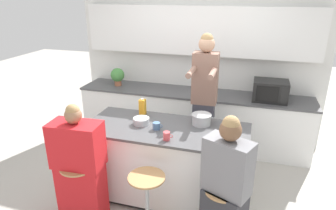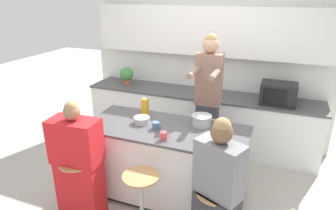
{
  "view_description": "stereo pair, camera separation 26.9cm",
  "coord_description": "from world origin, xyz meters",
  "px_view_note": "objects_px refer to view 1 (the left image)",
  "views": [
    {
      "loc": [
        0.92,
        -2.99,
        2.42
      ],
      "look_at": [
        0.0,
        0.08,
        1.18
      ],
      "focal_mm": 32.0,
      "sensor_mm": 36.0,
      "label": 1
    },
    {
      "loc": [
        1.17,
        -2.91,
        2.42
      ],
      "look_at": [
        0.0,
        0.08,
        1.18
      ],
      "focal_mm": 32.0,
      "sensor_mm": 36.0,
      "label": 2
    }
  ],
  "objects_px": {
    "cooking_pot": "(201,119)",
    "banana_bunch": "(227,128)",
    "bar_stool_center": "(147,203)",
    "person_wrapped_blanket": "(80,169)",
    "microwave": "(270,91)",
    "person_cooking": "(204,104)",
    "kitchen_island": "(166,162)",
    "coffee_cup_near": "(167,136)",
    "coffee_cup_far": "(156,126)",
    "bar_stool_leftmost": "(81,191)",
    "fruit_bowl": "(141,121)",
    "person_seated_near": "(225,195)",
    "juice_carton": "(143,107)"
  },
  "relations": [
    {
      "from": "person_cooking",
      "to": "person_wrapped_blanket",
      "type": "height_order",
      "value": "person_cooking"
    },
    {
      "from": "banana_bunch",
      "to": "coffee_cup_far",
      "type": "bearing_deg",
      "value": -165.05
    },
    {
      "from": "microwave",
      "to": "coffee_cup_near",
      "type": "bearing_deg",
      "value": -122.17
    },
    {
      "from": "banana_bunch",
      "to": "juice_carton",
      "type": "xyz_separation_m",
      "value": [
        -1.08,
        0.17,
        0.08
      ]
    },
    {
      "from": "bar_stool_center",
      "to": "coffee_cup_far",
      "type": "relative_size",
      "value": 6.0
    },
    {
      "from": "bar_stool_center",
      "to": "banana_bunch",
      "type": "distance_m",
      "value": 1.19
    },
    {
      "from": "kitchen_island",
      "to": "fruit_bowl",
      "type": "relative_size",
      "value": 9.85
    },
    {
      "from": "kitchen_island",
      "to": "bar_stool_center",
      "type": "xyz_separation_m",
      "value": [
        0.0,
        -0.66,
        -0.09
      ]
    },
    {
      "from": "bar_stool_center",
      "to": "coffee_cup_far",
      "type": "bearing_deg",
      "value": 98.76
    },
    {
      "from": "coffee_cup_far",
      "to": "microwave",
      "type": "height_order",
      "value": "microwave"
    },
    {
      "from": "person_cooking",
      "to": "person_seated_near",
      "type": "height_order",
      "value": "person_cooking"
    },
    {
      "from": "person_cooking",
      "to": "coffee_cup_near",
      "type": "height_order",
      "value": "person_cooking"
    },
    {
      "from": "bar_stool_center",
      "to": "person_wrapped_blanket",
      "type": "height_order",
      "value": "person_wrapped_blanket"
    },
    {
      "from": "fruit_bowl",
      "to": "person_cooking",
      "type": "bearing_deg",
      "value": 50.18
    },
    {
      "from": "coffee_cup_near",
      "to": "person_seated_near",
      "type": "bearing_deg",
      "value": -29.53
    },
    {
      "from": "bar_stool_leftmost",
      "to": "coffee_cup_near",
      "type": "bearing_deg",
      "value": 24.98
    },
    {
      "from": "fruit_bowl",
      "to": "juice_carton",
      "type": "bearing_deg",
      "value": 107.94
    },
    {
      "from": "person_wrapped_blanket",
      "to": "cooking_pot",
      "type": "distance_m",
      "value": 1.47
    },
    {
      "from": "person_cooking",
      "to": "fruit_bowl",
      "type": "xyz_separation_m",
      "value": [
        -0.62,
        -0.74,
        -0.02
      ]
    },
    {
      "from": "person_seated_near",
      "to": "banana_bunch",
      "type": "distance_m",
      "value": 0.86
    },
    {
      "from": "banana_bunch",
      "to": "person_wrapped_blanket",
      "type": "bearing_deg",
      "value": -150.62
    },
    {
      "from": "coffee_cup_near",
      "to": "kitchen_island",
      "type": "bearing_deg",
      "value": 108.52
    },
    {
      "from": "kitchen_island",
      "to": "cooking_pot",
      "type": "distance_m",
      "value": 0.68
    },
    {
      "from": "person_wrapped_blanket",
      "to": "person_cooking",
      "type": "bearing_deg",
      "value": 49.84
    },
    {
      "from": "person_cooking",
      "to": "coffee_cup_far",
      "type": "height_order",
      "value": "person_cooking"
    },
    {
      "from": "bar_stool_center",
      "to": "coffee_cup_near",
      "type": "xyz_separation_m",
      "value": [
        0.1,
        0.38,
        0.59
      ]
    },
    {
      "from": "person_wrapped_blanket",
      "to": "microwave",
      "type": "relative_size",
      "value": 2.82
    },
    {
      "from": "kitchen_island",
      "to": "microwave",
      "type": "xyz_separation_m",
      "value": [
        1.17,
        1.42,
        0.57
      ]
    },
    {
      "from": "banana_bunch",
      "to": "juice_carton",
      "type": "distance_m",
      "value": 1.1
    },
    {
      "from": "microwave",
      "to": "person_cooking",
      "type": "bearing_deg",
      "value": -142.35
    },
    {
      "from": "person_cooking",
      "to": "person_wrapped_blanket",
      "type": "distance_m",
      "value": 1.8
    },
    {
      "from": "bar_stool_center",
      "to": "person_wrapped_blanket",
      "type": "distance_m",
      "value": 0.79
    },
    {
      "from": "person_wrapped_blanket",
      "to": "coffee_cup_far",
      "type": "relative_size",
      "value": 11.89
    },
    {
      "from": "person_wrapped_blanket",
      "to": "fruit_bowl",
      "type": "relative_size",
      "value": 7.2
    },
    {
      "from": "coffee_cup_near",
      "to": "microwave",
      "type": "xyz_separation_m",
      "value": [
        1.07,
        1.7,
        0.07
      ]
    },
    {
      "from": "person_cooking",
      "to": "microwave",
      "type": "height_order",
      "value": "person_cooking"
    },
    {
      "from": "juice_carton",
      "to": "microwave",
      "type": "bearing_deg",
      "value": 35.41
    },
    {
      "from": "person_cooking",
      "to": "person_seated_near",
      "type": "distance_m",
      "value": 1.53
    },
    {
      "from": "person_wrapped_blanket",
      "to": "coffee_cup_far",
      "type": "xyz_separation_m",
      "value": [
        0.66,
        0.6,
        0.33
      ]
    },
    {
      "from": "person_seated_near",
      "to": "fruit_bowl",
      "type": "xyz_separation_m",
      "value": [
        -1.08,
        0.68,
        0.31
      ]
    },
    {
      "from": "kitchen_island",
      "to": "bar_stool_center",
      "type": "relative_size",
      "value": 2.71
    },
    {
      "from": "cooking_pot",
      "to": "banana_bunch",
      "type": "relative_size",
      "value": 2.13
    },
    {
      "from": "cooking_pot",
      "to": "microwave",
      "type": "relative_size",
      "value": 0.65
    },
    {
      "from": "person_cooking",
      "to": "coffee_cup_near",
      "type": "bearing_deg",
      "value": -102.46
    },
    {
      "from": "bar_stool_leftmost",
      "to": "fruit_bowl",
      "type": "distance_m",
      "value": 1.02
    },
    {
      "from": "bar_stool_leftmost",
      "to": "banana_bunch",
      "type": "bearing_deg",
      "value": 29.64
    },
    {
      "from": "cooking_pot",
      "to": "bar_stool_center",
      "type": "bearing_deg",
      "value": -113.19
    },
    {
      "from": "bar_stool_leftmost",
      "to": "person_wrapped_blanket",
      "type": "bearing_deg",
      "value": 56.06
    },
    {
      "from": "fruit_bowl",
      "to": "coffee_cup_near",
      "type": "bearing_deg",
      "value": -36.5
    },
    {
      "from": "kitchen_island",
      "to": "person_seated_near",
      "type": "relative_size",
      "value": 1.31
    }
  ]
}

